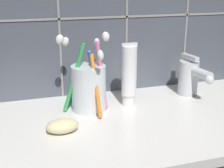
% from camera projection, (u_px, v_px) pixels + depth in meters
% --- Properties ---
extents(sink_counter, '(0.71, 0.39, 0.02)m').
position_uv_depth(sink_counter, '(146.00, 121.00, 0.71)').
color(sink_counter, silver).
rests_on(sink_counter, ground).
extents(toothbrush_cup, '(0.12, 0.15, 0.19)m').
position_uv_depth(toothbrush_cup, '(89.00, 86.00, 0.73)').
color(toothbrush_cup, silver).
rests_on(toothbrush_cup, sink_counter).
extents(toothpaste_tube, '(0.04, 0.04, 0.16)m').
position_uv_depth(toothpaste_tube, '(129.00, 75.00, 0.75)').
color(toothpaste_tube, white).
rests_on(toothpaste_tube, sink_counter).
extents(sink_faucet, '(0.05, 0.12, 0.11)m').
position_uv_depth(sink_faucet, '(190.00, 76.00, 0.83)').
color(sink_faucet, silver).
rests_on(sink_faucet, sink_counter).
extents(soap_bar, '(0.07, 0.04, 0.03)m').
position_uv_depth(soap_bar, '(62.00, 126.00, 0.63)').
color(soap_bar, beige).
rests_on(soap_bar, sink_counter).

